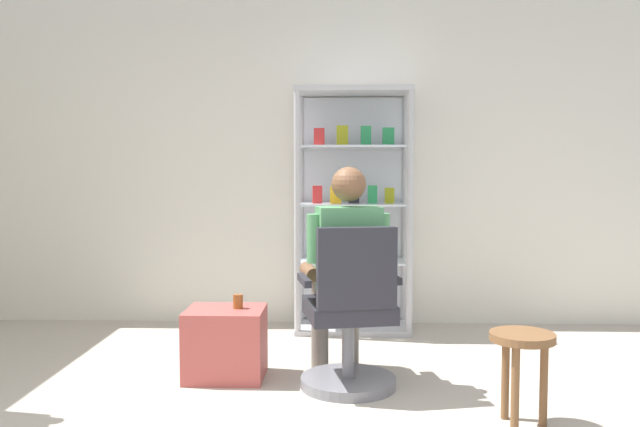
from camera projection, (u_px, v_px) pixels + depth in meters
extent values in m
cube|color=silver|center=(304.00, 160.00, 5.45)|extent=(6.00, 0.10, 2.70)
cylinder|color=#B7B7BC|center=(297.00, 212.00, 4.98)|extent=(0.05, 0.05, 1.90)
cylinder|color=#B7B7BC|center=(410.00, 212.00, 4.95)|extent=(0.05, 0.05, 1.90)
cylinder|color=#B7B7BC|center=(301.00, 209.00, 5.38)|extent=(0.05, 0.05, 1.90)
cylinder|color=#B7B7BC|center=(405.00, 209.00, 5.35)|extent=(0.05, 0.05, 1.90)
cube|color=#B7B7BC|center=(353.00, 91.00, 5.10)|extent=(0.90, 0.45, 0.04)
cube|color=#B7B7BC|center=(353.00, 327.00, 5.23)|extent=(0.90, 0.45, 0.04)
cube|color=silver|center=(353.00, 209.00, 5.38)|extent=(0.84, 0.02, 1.80)
cube|color=silver|center=(353.00, 261.00, 5.19)|extent=(0.82, 0.39, 0.02)
cube|color=silver|center=(319.00, 252.00, 5.23)|extent=(0.09, 0.04, 0.12)
cube|color=black|center=(342.00, 251.00, 5.19)|extent=(0.07, 0.04, 0.15)
cube|color=#999919|center=(365.00, 251.00, 5.22)|extent=(0.09, 0.04, 0.14)
cube|color=#999919|center=(388.00, 251.00, 5.23)|extent=(0.09, 0.05, 0.13)
cube|color=silver|center=(353.00, 204.00, 5.16)|extent=(0.82, 0.39, 0.02)
cube|color=red|center=(317.00, 194.00, 5.16)|extent=(0.08, 0.04, 0.14)
cube|color=gold|center=(336.00, 195.00, 5.17)|extent=(0.09, 0.05, 0.13)
cube|color=black|center=(354.00, 193.00, 5.18)|extent=(0.08, 0.05, 0.16)
cube|color=#268C4C|center=(372.00, 194.00, 5.15)|extent=(0.07, 0.05, 0.14)
cube|color=#999919|center=(390.00, 195.00, 5.18)|extent=(0.08, 0.05, 0.12)
cube|color=silver|center=(353.00, 147.00, 5.13)|extent=(0.82, 0.39, 0.02)
cube|color=red|center=(319.00, 137.00, 5.17)|extent=(0.08, 0.05, 0.14)
cube|color=#999919|center=(342.00, 136.00, 5.12)|extent=(0.09, 0.03, 0.16)
cube|color=#268C4C|center=(366.00, 136.00, 5.14)|extent=(0.08, 0.04, 0.15)
cube|color=#268C4C|center=(388.00, 137.00, 5.13)|extent=(0.09, 0.04, 0.14)
cylinder|color=slate|center=(348.00, 382.00, 3.86)|extent=(0.56, 0.56, 0.06)
cylinder|color=slate|center=(348.00, 348.00, 3.85)|extent=(0.07, 0.07, 0.41)
cube|color=#26262D|center=(348.00, 310.00, 3.83)|extent=(0.57, 0.57, 0.10)
cube|color=#26262D|center=(357.00, 268.00, 3.61)|extent=(0.45, 0.17, 0.45)
cube|color=#26262D|center=(392.00, 278.00, 3.87)|extent=(0.10, 0.30, 0.04)
cube|color=#26262D|center=(304.00, 280.00, 3.78)|extent=(0.10, 0.30, 0.04)
cylinder|color=slate|center=(357.00, 286.00, 4.04)|extent=(0.22, 0.42, 0.14)
cylinder|color=slate|center=(350.00, 323.00, 4.26)|extent=(0.11, 0.11, 0.56)
cylinder|color=slate|center=(325.00, 287.00, 4.01)|extent=(0.22, 0.42, 0.14)
cylinder|color=slate|center=(320.00, 325.00, 4.22)|extent=(0.11, 0.11, 0.56)
cube|color=#4C8C59|center=(349.00, 250.00, 3.81)|extent=(0.40, 0.29, 0.50)
sphere|color=brown|center=(349.00, 184.00, 3.78)|extent=(0.20, 0.20, 0.20)
cylinder|color=#4C8C59|center=(382.00, 237.00, 3.84)|extent=(0.09, 0.09, 0.28)
cylinder|color=brown|center=(374.00, 270.00, 4.03)|extent=(0.14, 0.31, 0.08)
cylinder|color=#4C8C59|center=(314.00, 238.00, 3.77)|extent=(0.09, 0.09, 0.28)
cylinder|color=brown|center=(310.00, 272.00, 3.96)|extent=(0.14, 0.31, 0.08)
cube|color=#B24C47|center=(226.00, 343.00, 4.03)|extent=(0.47, 0.40, 0.43)
cylinder|color=brown|center=(238.00, 301.00, 4.03)|extent=(0.06, 0.06, 0.09)
cylinder|color=brown|center=(522.00, 337.00, 3.25)|extent=(0.32, 0.32, 0.04)
cylinder|color=brown|center=(544.00, 384.00, 3.26)|extent=(0.04, 0.04, 0.43)
cylinder|color=brown|center=(505.00, 377.00, 3.36)|extent=(0.04, 0.04, 0.43)
cylinder|color=brown|center=(515.00, 390.00, 3.17)|extent=(0.04, 0.04, 0.43)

